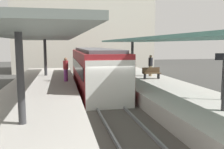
{
  "coord_description": "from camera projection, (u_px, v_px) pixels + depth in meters",
  "views": [
    {
      "loc": [
        -2.48,
        -12.98,
        3.62
      ],
      "look_at": [
        0.93,
        3.05,
        1.53
      ],
      "focal_mm": 38.2,
      "sensor_mm": 36.0,
      "label": 1
    }
  ],
  "objects": [
    {
      "name": "ground_plane",
      "position": [
        107.0,
        108.0,
        13.57
      ],
      "size": [
        80.0,
        80.0,
        0.0
      ],
      "primitive_type": "plane",
      "color": "#383835"
    },
    {
      "name": "platform_left",
      "position": [
        37.0,
        103.0,
        12.72
      ],
      "size": [
        4.4,
        28.0,
        1.0
      ],
      "primitive_type": "cube",
      "color": "#ADA8A0",
      "rests_on": "ground_plane"
    },
    {
      "name": "platform_right",
      "position": [
        169.0,
        97.0,
        14.29
      ],
      "size": [
        4.4,
        28.0,
        1.0
      ],
      "primitive_type": "cube",
      "color": "#ADA8A0",
      "rests_on": "ground_plane"
    },
    {
      "name": "track_ballast",
      "position": [
        107.0,
        106.0,
        13.56
      ],
      "size": [
        3.2,
        28.0,
        0.2
      ],
      "primitive_type": "cube",
      "color": "#4C4742",
      "rests_on": "ground_plane"
    },
    {
      "name": "rail_near_side",
      "position": [
        95.0,
        104.0,
        13.39
      ],
      "size": [
        0.08,
        28.0,
        0.14
      ],
      "primitive_type": "cube",
      "color": "slate",
      "rests_on": "track_ballast"
    },
    {
      "name": "rail_far_side",
      "position": [
        119.0,
        103.0,
        13.68
      ],
      "size": [
        0.08,
        28.0,
        0.14
      ],
      "primitive_type": "cube",
      "color": "slate",
      "rests_on": "track_ballast"
    },
    {
      "name": "commuter_train",
      "position": [
        95.0,
        69.0,
        18.27
      ],
      "size": [
        2.78,
        12.2,
        3.1
      ],
      "color": "maroon",
      "rests_on": "track_ballast"
    },
    {
      "name": "canopy_left",
      "position": [
        37.0,
        37.0,
        13.63
      ],
      "size": [
        4.18,
        21.0,
        3.17
      ],
      "color": "#333335",
      "rests_on": "platform_left"
    },
    {
      "name": "canopy_right",
      "position": [
        161.0,
        40.0,
        15.22
      ],
      "size": [
        4.18,
        21.0,
        3.01
      ],
      "color": "#333335",
      "rests_on": "platform_right"
    },
    {
      "name": "platform_bench",
      "position": [
        151.0,
        73.0,
        18.16
      ],
      "size": [
        1.4,
        0.41,
        0.86
      ],
      "color": "black",
      "rests_on": "platform_right"
    },
    {
      "name": "platform_sign",
      "position": [
        223.0,
        66.0,
        11.13
      ],
      "size": [
        0.9,
        0.08,
        2.21
      ],
      "color": "#262628",
      "rests_on": "platform_right"
    },
    {
      "name": "passenger_near_bench",
      "position": [
        151.0,
        65.0,
        19.63
      ],
      "size": [
        0.36,
        0.36,
        1.74
      ],
      "color": "#998460",
      "rests_on": "platform_right"
    },
    {
      "name": "passenger_mid_platform",
      "position": [
        66.0,
        69.0,
        16.85
      ],
      "size": [
        0.36,
        0.36,
        1.69
      ],
      "color": "#7A337A",
      "rests_on": "platform_left"
    },
    {
      "name": "station_building_backdrop",
      "position": [
        84.0,
        30.0,
        32.42
      ],
      "size": [
        18.0,
        6.0,
        11.0
      ],
      "primitive_type": "cube",
      "color": "beige",
      "rests_on": "ground_plane"
    }
  ]
}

